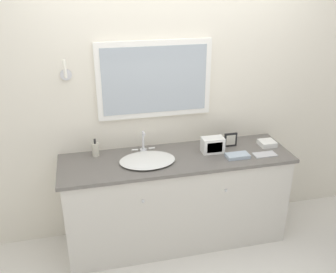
{
  "coord_description": "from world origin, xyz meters",
  "views": [
    {
      "loc": [
        -0.73,
        -2.43,
        2.28
      ],
      "look_at": [
        -0.08,
        0.32,
        1.05
      ],
      "focal_mm": 40.0,
      "sensor_mm": 36.0,
      "label": 1
    }
  ],
  "objects_px": {
    "sink_basin": "(147,159)",
    "soap_bottle": "(95,149)",
    "appliance_box": "(213,145)",
    "picture_frame": "(231,140)"
  },
  "relations": [
    {
      "from": "sink_basin",
      "to": "soap_bottle",
      "type": "distance_m",
      "value": 0.46
    },
    {
      "from": "soap_bottle",
      "to": "appliance_box",
      "type": "distance_m",
      "value": 1.01
    },
    {
      "from": "sink_basin",
      "to": "picture_frame",
      "type": "height_order",
      "value": "sink_basin"
    },
    {
      "from": "soap_bottle",
      "to": "picture_frame",
      "type": "relative_size",
      "value": 1.22
    },
    {
      "from": "sink_basin",
      "to": "soap_bottle",
      "type": "height_order",
      "value": "sink_basin"
    },
    {
      "from": "soap_bottle",
      "to": "appliance_box",
      "type": "height_order",
      "value": "soap_bottle"
    },
    {
      "from": "picture_frame",
      "to": "sink_basin",
      "type": "bearing_deg",
      "value": -171.31
    },
    {
      "from": "sink_basin",
      "to": "appliance_box",
      "type": "relative_size",
      "value": 2.44
    },
    {
      "from": "sink_basin",
      "to": "appliance_box",
      "type": "xyz_separation_m",
      "value": [
        0.59,
        0.05,
        0.05
      ]
    },
    {
      "from": "picture_frame",
      "to": "appliance_box",
      "type": "bearing_deg",
      "value": -159.46
    }
  ]
}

